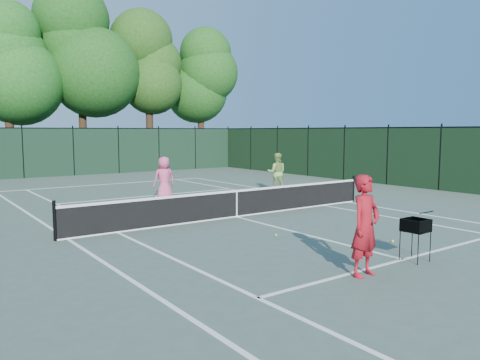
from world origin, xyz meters
TOP-DOWN VIEW (x-y plane):
  - ground at (0.00, 0.00)m, footprint 90.00×90.00m
  - sideline_doubles_left at (-5.49, 0.00)m, footprint 0.10×23.77m
  - sideline_doubles_right at (5.49, 0.00)m, footprint 0.10×23.77m
  - sideline_singles_left at (-4.12, 0.00)m, footprint 0.10×23.77m
  - sideline_singles_right at (4.12, 0.00)m, footprint 0.10×23.77m
  - baseline_far at (0.00, 11.88)m, footprint 10.97×0.10m
  - service_line_near at (0.00, -6.40)m, footprint 8.23×0.10m
  - service_line_far at (0.00, 6.40)m, footprint 8.23×0.10m
  - center_service_line at (0.00, 0.00)m, footprint 0.10×12.80m
  - tennis_net at (0.00, 0.00)m, footprint 11.69×0.09m
  - fence_far at (0.00, 18.00)m, footprint 24.00×0.05m
  - fence_right at (12.00, 0.00)m, footprint 0.05×36.00m
  - tree_2 at (-3.00, 21.80)m, footprint 6.00×6.00m
  - tree_3 at (2.00, 22.30)m, footprint 7.00×7.00m
  - tree_4 at (7.00, 21.60)m, footprint 6.20×6.20m
  - tree_5 at (12.00, 22.10)m, footprint 5.80×5.80m
  - coach at (-1.63, -6.64)m, footprint 0.95×0.72m
  - player_pink at (-0.33, 4.61)m, footprint 0.94×0.66m
  - player_green at (5.23, 4.11)m, footprint 1.13×1.09m
  - ball_hopper at (0.11, -6.61)m, footprint 0.54×0.54m
  - loose_ball_near_cart at (1.18, -5.27)m, footprint 0.07×0.07m
  - loose_ball_midcourt at (-0.79, -2.96)m, footprint 0.07×0.07m

SIDE VIEW (x-z plane):
  - ground at x=0.00m, z-range 0.00..0.00m
  - sideline_doubles_left at x=-5.49m, z-range 0.00..0.01m
  - sideline_doubles_right at x=5.49m, z-range 0.00..0.01m
  - sideline_singles_left at x=-4.12m, z-range 0.00..0.01m
  - sideline_singles_right at x=4.12m, z-range 0.00..0.01m
  - baseline_far at x=0.00m, z-range 0.00..0.01m
  - service_line_near at x=0.00m, z-range 0.00..0.01m
  - service_line_far at x=0.00m, z-range 0.00..0.01m
  - center_service_line at x=0.00m, z-range 0.00..0.01m
  - loose_ball_near_cart at x=1.18m, z-range 0.00..0.07m
  - loose_ball_midcourt at x=-0.79m, z-range 0.00..0.07m
  - tennis_net at x=0.00m, z-range -0.05..1.01m
  - ball_hopper at x=0.11m, z-range 0.32..1.26m
  - player_pink at x=-0.33m, z-range 0.00..1.82m
  - player_green at x=5.23m, z-range 0.00..1.83m
  - coach at x=-1.63m, z-range 0.00..2.01m
  - fence_far at x=0.00m, z-range 0.00..3.00m
  - fence_right at x=12.00m, z-range 0.00..3.00m
  - tree_5 at x=12.00m, z-range 1.59..13.82m
  - tree_2 at x=-3.00m, z-range 1.53..13.93m
  - tree_4 at x=7.00m, z-range 1.66..14.63m
  - tree_3 at x=2.00m, z-range 1.78..16.23m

